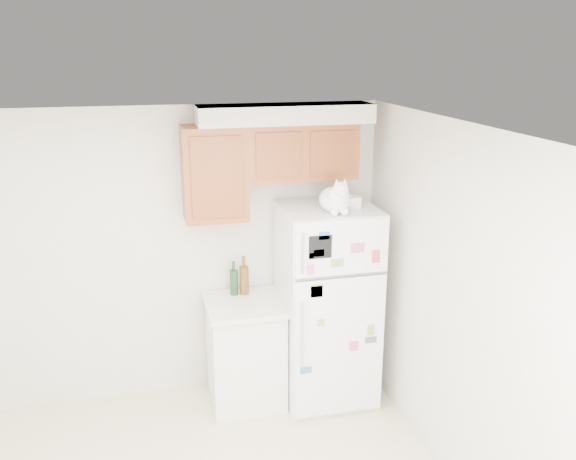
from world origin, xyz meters
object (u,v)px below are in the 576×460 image
object	(u,v)px
storage_box_back	(338,200)
bottle_amber	(244,275)
refrigerator	(327,304)
base_counter	(245,351)
storage_box_front	(350,202)
cat	(336,199)
bottle_green	(234,278)

from	to	relation	value
storage_box_back	bottle_amber	distance (m)	1.02
refrigerator	storage_box_back	world-z (taller)	storage_box_back
base_counter	storage_box_back	bearing A→B (deg)	-3.40
storage_box_back	storage_box_front	xyz separation A→B (m)	(0.08, -0.08, -0.01)
base_counter	bottle_amber	world-z (taller)	bottle_amber
refrigerator	storage_box_front	bearing A→B (deg)	-17.93
base_counter	cat	world-z (taller)	cat
refrigerator	bottle_amber	distance (m)	0.74
cat	base_counter	bearing A→B (deg)	160.52
bottle_green	refrigerator	bearing A→B (deg)	-17.75
cat	bottle_green	bearing A→B (deg)	151.32
refrigerator	cat	bearing A→B (deg)	-88.73
base_counter	storage_box_front	size ratio (longest dim) A/B	6.13
refrigerator	storage_box_front	world-z (taller)	storage_box_front
cat	bottle_amber	distance (m)	1.06
refrigerator	base_counter	xyz separation A→B (m)	(-0.69, 0.07, -0.39)
storage_box_back	bottle_amber	world-z (taller)	storage_box_back
cat	bottle_green	size ratio (longest dim) A/B	1.40
bottle_green	storage_box_front	bearing A→B (deg)	-17.78
refrigerator	cat	xyz separation A→B (m)	(0.00, -0.17, 0.96)
storage_box_front	refrigerator	bearing A→B (deg)	168.47
base_counter	cat	bearing A→B (deg)	-19.48
storage_box_back	base_counter	bearing A→B (deg)	-179.08
storage_box_back	storage_box_front	bearing A→B (deg)	-42.30
storage_box_front	bottle_amber	world-z (taller)	storage_box_front
base_counter	bottle_green	bearing A→B (deg)	109.24
cat	bottle_green	distance (m)	1.13
base_counter	storage_box_front	bearing A→B (deg)	-8.43
refrigerator	storage_box_back	bearing A→B (deg)	17.47
storage_box_back	storage_box_front	distance (m)	0.11
bottle_amber	base_counter	bearing A→B (deg)	-100.43
refrigerator	storage_box_front	xyz separation A→B (m)	(0.16, -0.05, 0.89)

